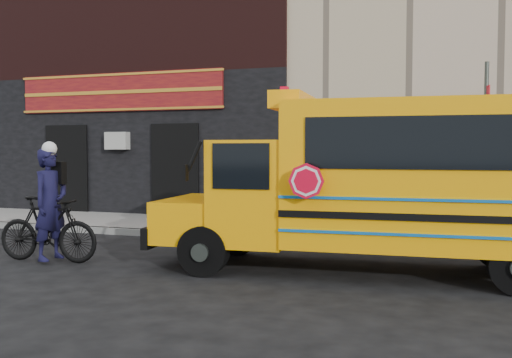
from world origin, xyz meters
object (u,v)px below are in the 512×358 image
Objects in this scene: bicycle at (48,229)px; cyclist at (51,207)px; sign_pole at (485,150)px; school_bus at (390,180)px.

bicycle is 0.98× the size of cyclist.
sign_pole reaches higher than cyclist.
school_bus is 3.54× the size of cyclist.
school_bus reaches higher than bicycle.
cyclist is (-7.31, -3.27, -1.00)m from sign_pole.
cyclist is at bearing -155.90° from sign_pole.
school_bus is 3.62× the size of bicycle.
cyclist is at bearing -108.74° from bicycle.
sign_pole is at bearing -70.76° from bicycle.
bicycle is 0.42m from cyclist.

